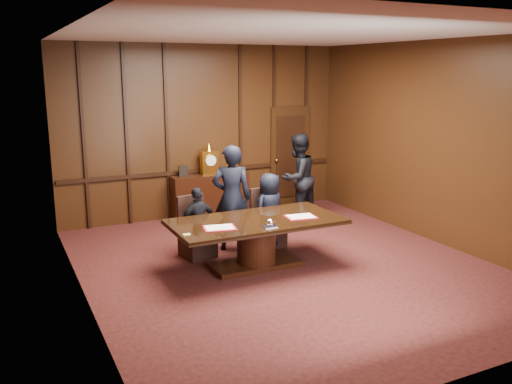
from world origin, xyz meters
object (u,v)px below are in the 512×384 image
sideboard (210,194)px  signatory_left (198,223)px  signatory_right (270,210)px  conference_table (256,235)px  witness_left (232,198)px  witness_right (298,178)px

sideboard → signatory_left: size_ratio=1.38×
sideboard → signatory_right: sideboard is taller
conference_table → signatory_left: size_ratio=2.25×
conference_table → witness_left: size_ratio=1.46×
witness_left → witness_right: 2.20m
signatory_right → witness_right: 1.79m
signatory_left → witness_right: bearing=-164.3°
conference_table → witness_right: (1.92, 2.04, 0.37)m
conference_table → signatory_left: (-0.65, 0.80, 0.07)m
sideboard → signatory_left: bearing=-115.5°
signatory_left → signatory_right: (1.30, 0.00, 0.06)m
sideboard → conference_table: (-0.43, -3.07, 0.02)m
sideboard → signatory_left: (-1.08, -2.27, 0.10)m
sideboard → witness_right: size_ratio=0.91×
sideboard → conference_table: size_ratio=0.61×
signatory_right → witness_right: size_ratio=0.73×
conference_table → witness_right: bearing=46.7°
witness_right → signatory_left: bearing=4.7°
sideboard → witness_left: bearing=-101.3°
conference_table → witness_right: 2.82m
signatory_right → witness_right: (1.27, 1.24, 0.24)m
witness_right → witness_left: bearing=8.6°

